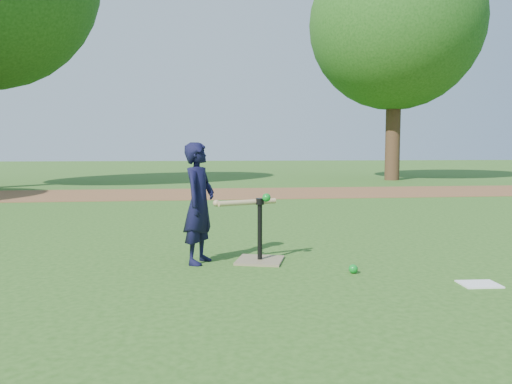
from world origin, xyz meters
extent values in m
plane|color=#285116|center=(0.00, 0.00, 0.00)|extent=(80.00, 80.00, 0.00)
cube|color=brown|center=(0.00, 7.50, 0.01)|extent=(24.00, 3.00, 0.01)
imported|color=black|center=(-0.26, 0.19, 0.57)|extent=(0.42, 0.49, 1.15)
sphere|color=#0B8120|center=(1.07, -0.38, 0.04)|extent=(0.08, 0.08, 0.08)
cube|color=white|center=(1.96, -0.86, 0.01)|extent=(0.31, 0.25, 0.01)
cube|color=#7E7050|center=(0.32, 0.18, 0.01)|extent=(0.54, 0.54, 0.02)
cylinder|color=black|center=(0.32, 0.18, 0.30)|extent=(0.05, 0.05, 0.55)
cylinder|color=black|center=(0.32, 0.18, 0.58)|extent=(0.08, 0.08, 0.06)
cylinder|color=tan|center=(0.20, 0.16, 0.58)|extent=(0.58, 0.26, 0.05)
sphere|color=tan|center=(-0.10, 0.12, 0.58)|extent=(0.06, 0.06, 0.06)
sphere|color=#0B8120|center=(0.38, 0.12, 0.63)|extent=(0.08, 0.08, 0.08)
cylinder|color=#382316|center=(6.50, 12.00, 1.71)|extent=(0.50, 0.50, 3.42)
sphere|color=#285B19|center=(6.50, 12.00, 5.30)|extent=(5.80, 5.80, 5.80)
camera|label=1|loc=(-0.30, -4.53, 1.09)|focal=35.00mm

